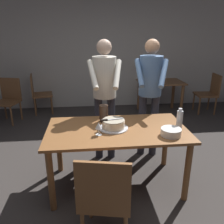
% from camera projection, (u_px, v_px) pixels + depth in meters
% --- Properties ---
extents(ground_plane, '(14.00, 14.00, 0.00)m').
position_uv_depth(ground_plane, '(117.00, 183.00, 2.91)').
color(ground_plane, '#383330').
extents(back_wall, '(10.00, 0.12, 2.70)m').
position_uv_depth(back_wall, '(100.00, 51.00, 5.52)').
color(back_wall, '#BCB7AD').
rests_on(back_wall, ground_plane).
extents(main_dining_table, '(1.61, 0.89, 0.75)m').
position_uv_depth(main_dining_table, '(117.00, 137.00, 2.70)').
color(main_dining_table, brown).
rests_on(main_dining_table, ground_plane).
extents(cake_on_platter, '(0.34, 0.34, 0.11)m').
position_uv_depth(cake_on_platter, '(113.00, 124.00, 2.65)').
color(cake_on_platter, silver).
rests_on(cake_on_platter, main_dining_table).
extents(cake_knife, '(0.27, 0.07, 0.02)m').
position_uv_depth(cake_knife, '(107.00, 120.00, 2.61)').
color(cake_knife, silver).
rests_on(cake_knife, cake_on_platter).
extents(plate_stack, '(0.22, 0.22, 0.08)m').
position_uv_depth(plate_stack, '(171.00, 132.00, 2.48)').
color(plate_stack, white).
rests_on(plate_stack, main_dining_table).
extents(wine_glass_near, '(0.08, 0.08, 0.14)m').
position_uv_depth(wine_glass_near, '(99.00, 126.00, 2.47)').
color(wine_glass_near, silver).
rests_on(wine_glass_near, main_dining_table).
extents(water_bottle, '(0.07, 0.07, 0.25)m').
position_uv_depth(water_bottle, '(179.00, 120.00, 2.61)').
color(water_bottle, silver).
rests_on(water_bottle, main_dining_table).
extents(hurricane_lamp, '(0.11, 0.11, 0.21)m').
position_uv_depth(hurricane_lamp, '(104.00, 113.00, 2.84)').
color(hurricane_lamp, black).
rests_on(hurricane_lamp, main_dining_table).
extents(person_cutting_cake, '(0.47, 0.56, 1.72)m').
position_uv_depth(person_cutting_cake, '(105.00, 88.00, 3.15)').
color(person_cutting_cake, '#2D2D38').
rests_on(person_cutting_cake, ground_plane).
extents(person_standing_beside, '(0.46, 0.58, 1.72)m').
position_uv_depth(person_standing_beside, '(150.00, 87.00, 3.25)').
color(person_standing_beside, '#2D2D38').
rests_on(person_standing_beside, ground_plane).
extents(chair_near_side, '(0.52, 0.52, 0.90)m').
position_uv_depth(chair_near_side, '(105.00, 196.00, 1.96)').
color(chair_near_side, brown).
rests_on(chair_near_side, ground_plane).
extents(background_table, '(1.00, 0.70, 0.74)m').
position_uv_depth(background_table, '(160.00, 88.00, 5.25)').
color(background_table, brown).
rests_on(background_table, ground_plane).
extents(background_chair_0, '(0.54, 0.54, 0.90)m').
position_uv_depth(background_chair_0, '(8.00, 99.00, 4.76)').
color(background_chair_0, brown).
rests_on(background_chair_0, ground_plane).
extents(background_chair_1, '(0.51, 0.51, 0.90)m').
position_uv_depth(background_chair_1, '(39.00, 92.00, 5.25)').
color(background_chair_1, brown).
rests_on(background_chair_1, ground_plane).
extents(background_chair_2, '(0.48, 0.48, 0.90)m').
position_uv_depth(background_chair_2, '(209.00, 92.00, 5.29)').
color(background_chair_2, brown).
rests_on(background_chair_2, ground_plane).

